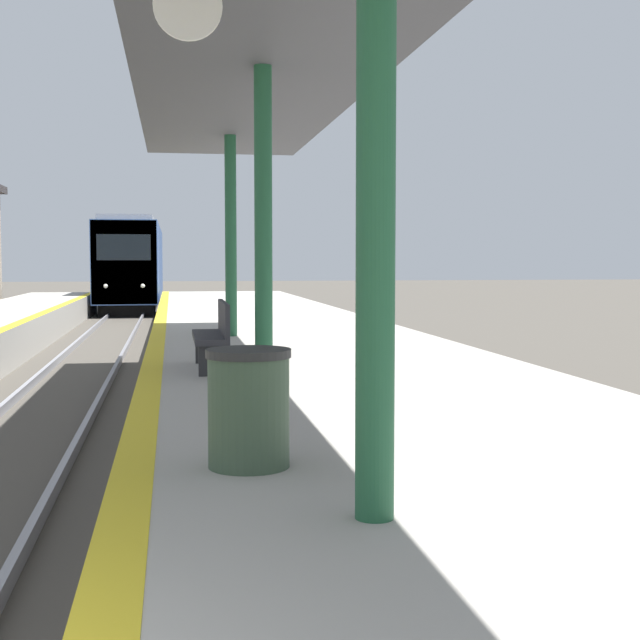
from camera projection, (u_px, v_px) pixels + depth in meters
train at (134, 264)px, 46.18m from camera, size 2.72×19.88×4.32m
station_canopy at (263, 65)px, 11.00m from camera, size 3.29×18.71×4.09m
trash_bin at (249, 408)px, 6.37m from camera, size 0.61×0.61×0.85m
bench at (215, 333)px, 12.08m from camera, size 0.44×1.81×0.92m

